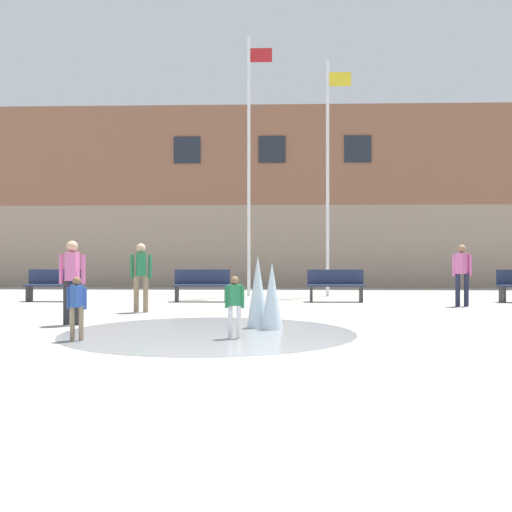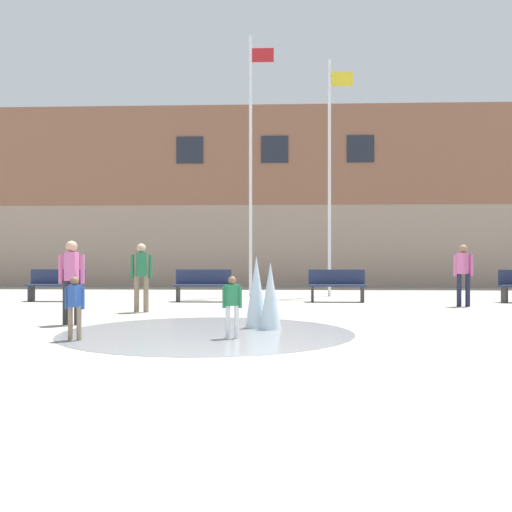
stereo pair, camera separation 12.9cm
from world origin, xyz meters
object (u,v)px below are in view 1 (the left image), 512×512
(adult_near_bench, at_px, (141,272))
(adult_in_red, at_px, (72,276))
(teen_by_trashcan, at_px, (462,270))
(flagpole_right, at_px, (329,170))
(child_running, at_px, (77,303))
(park_bench_under_left_flagpole, at_px, (202,285))
(park_bench_near_trashcan, at_px, (336,285))
(flagpole_left, at_px, (250,158))
(child_in_fountain, at_px, (235,302))
(park_bench_far_left, at_px, (54,285))

(adult_near_bench, distance_m, adult_in_red, 2.65)
(teen_by_trashcan, height_order, flagpole_right, flagpole_right)
(child_running, xyz_separation_m, teen_by_trashcan, (7.86, 6.47, 0.35))
(park_bench_under_left_flagpole, distance_m, park_bench_near_trashcan, 3.81)
(adult_near_bench, distance_m, flagpole_left, 6.98)
(child_in_fountain, relative_size, flagpole_left, 0.12)
(park_bench_near_trashcan, height_order, adult_in_red, adult_in_red)
(park_bench_far_left, relative_size, child_running, 1.62)
(park_bench_under_left_flagpole, height_order, park_bench_near_trashcan, same)
(teen_by_trashcan, xyz_separation_m, flagpole_right, (-3.10, 3.72, 3.11))
(adult_in_red, height_order, flagpole_right, flagpole_right)
(child_in_fountain, xyz_separation_m, flagpole_left, (-0.19, 9.87, 3.87))
(park_bench_under_left_flagpole, distance_m, adult_in_red, 6.07)
(child_in_fountain, relative_size, teen_by_trashcan, 0.62)
(child_running, bearing_deg, park_bench_near_trashcan, -21.21)
(park_bench_far_left, xyz_separation_m, adult_near_bench, (3.22, -3.21, 0.45))
(park_bench_far_left, relative_size, adult_near_bench, 1.01)
(park_bench_under_left_flagpole, bearing_deg, park_bench_far_left, -179.45)
(adult_in_red, xyz_separation_m, child_in_fountain, (3.19, -1.74, -0.35))
(child_running, bearing_deg, park_bench_under_left_flagpole, 2.92)
(park_bench_far_left, bearing_deg, park_bench_under_left_flagpole, 0.55)
(child_running, bearing_deg, flagpole_left, -2.44)
(adult_in_red, height_order, flagpole_left, flagpole_left)
(park_bench_far_left, xyz_separation_m, flagpole_left, (5.49, 2.38, 3.97))
(park_bench_near_trashcan, relative_size, teen_by_trashcan, 1.01)
(park_bench_near_trashcan, relative_size, child_in_fountain, 1.62)
(flagpole_left, bearing_deg, park_bench_near_trashcan, -41.92)
(adult_in_red, bearing_deg, child_running, -165.05)
(park_bench_under_left_flagpole, height_order, flagpole_right, flagpole_right)
(adult_near_bench, relative_size, flagpole_left, 0.19)
(park_bench_far_left, xyz_separation_m, park_bench_under_left_flagpole, (4.23, 0.04, 0.00))
(park_bench_far_left, bearing_deg, flagpole_right, 16.48)
(adult_in_red, bearing_deg, child_in_fountain, -124.44)
(park_bench_under_left_flagpole, distance_m, child_in_fountain, 7.68)
(flagpole_left, xyz_separation_m, flagpole_right, (2.54, 0.00, -0.41))
(park_bench_under_left_flagpole, distance_m, child_running, 7.91)
(park_bench_near_trashcan, relative_size, flagpole_right, 0.21)
(park_bench_far_left, distance_m, adult_in_red, 6.29)
(adult_near_bench, height_order, teen_by_trashcan, same)
(child_in_fountain, distance_m, flagpole_right, 10.72)
(child_in_fountain, relative_size, flagpole_right, 0.13)
(teen_by_trashcan, bearing_deg, flagpole_right, 86.52)
(park_bench_far_left, distance_m, child_running, 8.47)
(park_bench_near_trashcan, distance_m, adult_in_red, 8.07)
(child_running, xyz_separation_m, flagpole_left, (2.22, 10.19, 3.87))
(park_bench_far_left, distance_m, park_bench_under_left_flagpole, 4.23)
(park_bench_under_left_flagpole, relative_size, park_bench_near_trashcan, 1.00)
(adult_in_red, bearing_deg, flagpole_left, -26.05)
(adult_in_red, relative_size, flagpole_right, 0.21)
(park_bench_far_left, xyz_separation_m, flagpole_right, (8.03, 2.38, 3.57))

